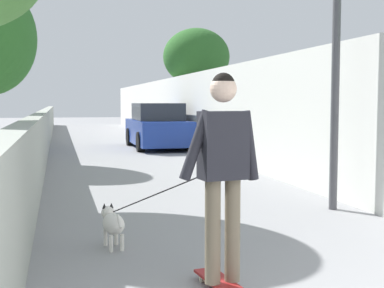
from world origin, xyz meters
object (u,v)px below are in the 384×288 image
car_near (158,127)px  skateboard (222,284)px  tree_right_distant (196,58)px  person_skateboarder (223,160)px  dog (113,223)px

car_near → skateboard: bearing=171.8°
car_near → tree_right_distant: bearing=-36.4°
skateboard → person_skateboarder: bearing=-166.0°
tree_right_distant → person_skateboarder: size_ratio=2.61×
skateboard → car_near: (13.90, -2.01, 0.65)m
skateboard → person_skateboarder: person_skateboarder is taller
skateboard → dog: dog is taller
person_skateboarder → car_near: (13.90, -2.01, -0.39)m
tree_right_distant → person_skateboarder: bearing=166.2°
tree_right_distant → skateboard: (-16.78, 4.13, -3.29)m
skateboard → car_near: 14.06m
car_near → dog: bearing=167.4°
dog → tree_right_distant: bearing=-17.8°
person_skateboarder → dog: size_ratio=0.91×
skateboard → dog: bearing=25.2°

